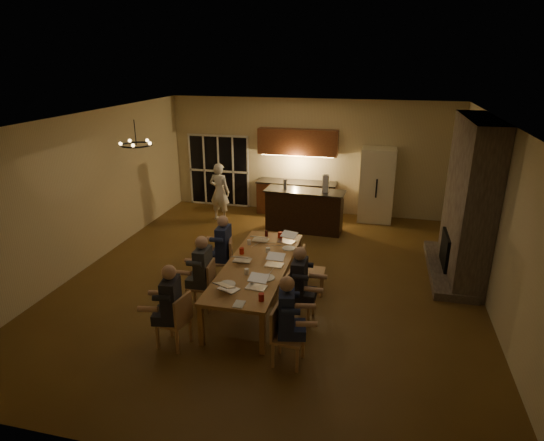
{
  "coord_description": "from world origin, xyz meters",
  "views": [
    {
      "loc": [
        1.93,
        -7.99,
        4.26
      ],
      "look_at": [
        -0.07,
        0.3,
        1.17
      ],
      "focal_mm": 30.0,
      "sensor_mm": 36.0,
      "label": 1
    }
  ],
  "objects_px": {
    "chair_left_near": "(173,320)",
    "person_left_far": "(224,249)",
    "redcup_mid": "(242,251)",
    "bar_bottle": "(285,184)",
    "standing_person": "(220,192)",
    "laptop_e": "(260,235)",
    "chair_right_far": "(313,271)",
    "redcup_near": "(261,297)",
    "chair_right_near": "(288,336)",
    "laptop_b": "(256,281)",
    "laptop_d": "(274,259)",
    "person_left_mid": "(203,273)",
    "mug_back": "(249,242)",
    "laptop_a": "(228,283)",
    "can_cola": "(266,234)",
    "mug_front": "(247,271)",
    "refrigerator": "(377,185)",
    "chair_left_far": "(221,260)",
    "laptop_c": "(242,255)",
    "plate_left": "(227,284)",
    "dining_table": "(257,283)",
    "bar_island": "(304,211)",
    "laptop_f": "(287,237)",
    "chair_right_mid": "(301,296)",
    "chandelier": "(136,145)",
    "chair_left_mid": "(201,285)",
    "plate_near": "(267,278)",
    "can_silver": "(252,278)",
    "person_right_mid": "(299,286)",
    "bar_blender": "(326,184)",
    "person_left_near": "(172,307)",
    "mug_mid": "(268,250)",
    "redcup_far": "(280,235)",
    "person_right_near": "(286,320)",
    "plate_far": "(289,248)"
  },
  "relations": [
    {
      "from": "dining_table",
      "to": "person_left_mid",
      "type": "relative_size",
      "value": 2.28
    },
    {
      "from": "chair_right_near",
      "to": "can_cola",
      "type": "relative_size",
      "value": 7.42
    },
    {
      "from": "laptop_a",
      "to": "can_cola",
      "type": "bearing_deg",
      "value": -67.86
    },
    {
      "from": "can_silver",
      "to": "mug_back",
      "type": "bearing_deg",
      "value": 108.01
    },
    {
      "from": "laptop_e",
      "to": "mug_mid",
      "type": "distance_m",
      "value": 0.63
    },
    {
      "from": "chair_right_far",
      "to": "refrigerator",
      "type": "bearing_deg",
      "value": -14.62
    },
    {
      "from": "laptop_e",
      "to": "laptop_b",
      "type": "bearing_deg",
      "value": 103.71
    },
    {
      "from": "chair_left_near",
      "to": "chair_right_mid",
      "type": "distance_m",
      "value": 2.13
    },
    {
      "from": "redcup_mid",
      "to": "bar_bottle",
      "type": "height_order",
      "value": "bar_bottle"
    },
    {
      "from": "person_right_near",
      "to": "plate_far",
      "type": "relative_size",
      "value": 5.5
    },
    {
      "from": "can_cola",
      "to": "laptop_a",
      "type": "bearing_deg",
      "value": -90.7
    },
    {
      "from": "chair_right_far",
      "to": "redcup_near",
      "type": "distance_m",
      "value": 1.92
    },
    {
      "from": "chair_right_near",
      "to": "laptop_f",
      "type": "bearing_deg",
      "value": 16.04
    },
    {
      "from": "chair_left_mid",
      "to": "laptop_b",
      "type": "distance_m",
      "value": 1.28
    },
    {
      "from": "chair_left_near",
      "to": "laptop_a",
      "type": "relative_size",
      "value": 2.78
    },
    {
      "from": "chair_right_near",
      "to": "laptop_b",
      "type": "distance_m",
      "value": 1.11
    },
    {
      "from": "chair_left_near",
      "to": "person_left_far",
      "type": "bearing_deg",
      "value": -171.39
    },
    {
      "from": "chair_left_far",
      "to": "plate_left",
      "type": "xyz_separation_m",
      "value": [
        0.65,
        -1.48,
        0.31
      ]
    },
    {
      "from": "chair_right_near",
      "to": "person_left_near",
      "type": "xyz_separation_m",
      "value": [
        -1.8,
        -0.01,
        0.24
      ]
    },
    {
      "from": "laptop_c",
      "to": "plate_left",
      "type": "distance_m",
      "value": 0.95
    },
    {
      "from": "redcup_near",
      "to": "plate_near",
      "type": "height_order",
      "value": "redcup_near"
    },
    {
      "from": "chair_right_mid",
      "to": "chandelier",
      "type": "distance_m",
      "value": 4.0
    },
    {
      "from": "standing_person",
      "to": "redcup_mid",
      "type": "xyz_separation_m",
      "value": [
        1.77,
        -3.7,
        0.01
      ]
    },
    {
      "from": "can_cola",
      "to": "bar_blender",
      "type": "height_order",
      "value": "bar_blender"
    },
    {
      "from": "chandelier",
      "to": "laptop_b",
      "type": "bearing_deg",
      "value": -23.9
    },
    {
      "from": "laptop_e",
      "to": "bar_bottle",
      "type": "distance_m",
      "value": 2.78
    },
    {
      "from": "chair_left_near",
      "to": "standing_person",
      "type": "xyz_separation_m",
      "value": [
        -1.26,
        5.67,
        0.35
      ]
    },
    {
      "from": "mug_back",
      "to": "can_silver",
      "type": "distance_m",
      "value": 1.55
    },
    {
      "from": "redcup_far",
      "to": "bar_blender",
      "type": "relative_size",
      "value": 0.27
    },
    {
      "from": "refrigerator",
      "to": "chandelier",
      "type": "xyz_separation_m",
      "value": [
        -4.29,
        -4.75,
        1.75
      ]
    },
    {
      "from": "person_left_mid",
      "to": "redcup_mid",
      "type": "relative_size",
      "value": 11.5
    },
    {
      "from": "person_left_far",
      "to": "laptop_d",
      "type": "relative_size",
      "value": 4.31
    },
    {
      "from": "chair_right_mid",
      "to": "chair_right_far",
      "type": "distance_m",
      "value": 1.01
    },
    {
      "from": "standing_person",
      "to": "laptop_e",
      "type": "distance_m",
      "value": 3.55
    },
    {
      "from": "chair_left_near",
      "to": "person_right_mid",
      "type": "bearing_deg",
      "value": 131.43
    },
    {
      "from": "laptop_d",
      "to": "chair_left_far",
      "type": "bearing_deg",
      "value": 156.54
    },
    {
      "from": "dining_table",
      "to": "bar_island",
      "type": "xyz_separation_m",
      "value": [
        0.22,
        3.77,
        0.17
      ]
    },
    {
      "from": "chair_right_far",
      "to": "person_right_near",
      "type": "height_order",
      "value": "person_right_near"
    },
    {
      "from": "laptop_f",
      "to": "dining_table",
      "type": "bearing_deg",
      "value": -89.2
    },
    {
      "from": "laptop_d",
      "to": "plate_left",
      "type": "xyz_separation_m",
      "value": [
        -0.57,
        -0.89,
        -0.1
      ]
    },
    {
      "from": "chair_left_mid",
      "to": "laptop_f",
      "type": "distance_m",
      "value": 2.04
    },
    {
      "from": "chair_right_mid",
      "to": "person_right_mid",
      "type": "height_order",
      "value": "person_right_mid"
    },
    {
      "from": "mug_front",
      "to": "refrigerator",
      "type": "bearing_deg",
      "value": 69.54
    },
    {
      "from": "bar_island",
      "to": "chair_left_near",
      "type": "distance_m",
      "value": 5.5
    },
    {
      "from": "dining_table",
      "to": "redcup_near",
      "type": "bearing_deg",
      "value": -71.95
    },
    {
      "from": "laptop_b",
      "to": "redcup_near",
      "type": "xyz_separation_m",
      "value": [
        0.19,
        -0.38,
        -0.05
      ]
    },
    {
      "from": "person_left_mid",
      "to": "mug_back",
      "type": "xyz_separation_m",
      "value": [
        0.46,
        1.28,
        0.11
      ]
    },
    {
      "from": "mug_back",
      "to": "can_cola",
      "type": "relative_size",
      "value": 0.83
    },
    {
      "from": "plate_left",
      "to": "plate_near",
      "type": "bearing_deg",
      "value": 32.92
    },
    {
      "from": "person_left_near",
      "to": "standing_person",
      "type": "bearing_deg",
      "value": -176.53
    }
  ]
}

